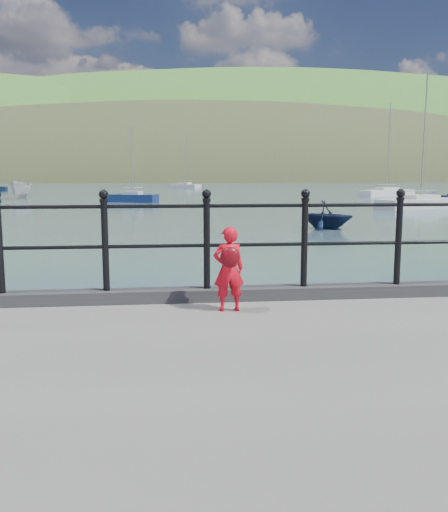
{
  "coord_description": "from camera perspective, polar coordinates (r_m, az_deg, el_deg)",
  "views": [
    {
      "loc": [
        0.11,
        -6.58,
        2.53
      ],
      "look_at": [
        0.8,
        -0.2,
        1.55
      ],
      "focal_mm": 38.0,
      "sensor_mm": 36.0,
      "label": 1
    }
  ],
  "objects": [
    {
      "name": "launch_blue",
      "position": [
        49.72,
        21.93,
        5.74
      ],
      "size": [
        4.66,
        5.88,
        1.09
      ],
      "primitive_type": "imported",
      "rotation": [
        0.0,
        0.0,
        0.18
      ],
      "color": "navy",
      "rests_on": "ground"
    },
    {
      "name": "sailboat_port",
      "position": [
        49.48,
        -9.59,
        5.99
      ],
      "size": [
        4.72,
        3.19,
        6.78
      ],
      "rotation": [
        0.0,
        0.0,
        -0.43
      ],
      "color": "navy",
      "rests_on": "ground"
    },
    {
      "name": "ground",
      "position": [
        7.05,
        -6.84,
        -12.41
      ],
      "size": [
        600.0,
        600.0,
        0.0
      ],
      "primitive_type": "plane",
      "color": "#2D4251",
      "rests_on": "ground"
    },
    {
      "name": "sailboat_near",
      "position": [
        42.67,
        19.98,
        5.19
      ],
      "size": [
        7.59,
        4.8,
        9.99
      ],
      "rotation": [
        0.0,
        0.0,
        0.41
      ],
      "color": "silver",
      "rests_on": "ground"
    },
    {
      "name": "launch_white",
      "position": [
        59.31,
        -20.62,
        6.55
      ],
      "size": [
        1.89,
        4.82,
        1.85
      ],
      "primitive_type": "imported",
      "rotation": [
        0.0,
        0.0,
        -0.02
      ],
      "color": "silver",
      "rests_on": "ground"
    },
    {
      "name": "kerb",
      "position": [
        6.59,
        -7.02,
        -4.13
      ],
      "size": [
        60.0,
        0.3,
        0.15
      ],
      "primitive_type": "cube",
      "color": "#28282B",
      "rests_on": "quay"
    },
    {
      "name": "child",
      "position": [
        6.02,
        0.51,
        -1.3
      ],
      "size": [
        0.37,
        0.32,
        0.95
      ],
      "rotation": [
        0.0,
        0.0,
        3.24
      ],
      "color": "red",
      "rests_on": "quay"
    },
    {
      "name": "far_shore",
      "position": [
        250.21,
        2.62,
        2.88
      ],
      "size": [
        830.0,
        200.0,
        156.0
      ],
      "color": "#333A21",
      "rests_on": "ground"
    },
    {
      "name": "sailboat_deep",
      "position": [
        97.46,
        -4.14,
        7.34
      ],
      "size": [
        5.73,
        5.55,
        9.08
      ],
      "rotation": [
        0.0,
        0.0,
        -0.76
      ],
      "color": "silver",
      "rests_on": "ground"
    },
    {
      "name": "sailboat_far",
      "position": [
        65.51,
        16.74,
        6.37
      ],
      "size": [
        7.67,
        5.33,
        10.65
      ],
      "rotation": [
        0.0,
        0.0,
        0.48
      ],
      "color": "silver",
      "rests_on": "ground"
    },
    {
      "name": "launch_navy",
      "position": [
        25.47,
        10.74,
        4.29
      ],
      "size": [
        3.32,
        3.28,
        1.32
      ],
      "primitive_type": "imported",
      "rotation": [
        0.0,
        0.0,
        0.86
      ],
      "color": "#0E1732",
      "rests_on": "ground"
    },
    {
      "name": "railing",
      "position": [
        6.47,
        -7.14,
        2.35
      ],
      "size": [
        18.11,
        0.11,
        1.2
      ],
      "color": "black",
      "rests_on": "kerb"
    }
  ]
}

